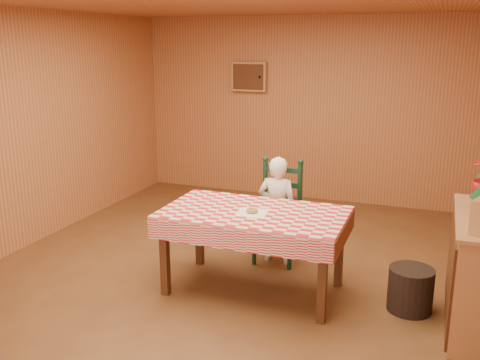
# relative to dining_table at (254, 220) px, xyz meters

# --- Properties ---
(ground) EXTENTS (6.00, 6.00, 0.00)m
(ground) POSITION_rel_dining_table_xyz_m (-0.27, 0.15, -0.69)
(ground) COLOR brown
(ground) RESTS_ON ground
(cabin_walls) EXTENTS (5.10, 6.05, 2.65)m
(cabin_walls) POSITION_rel_dining_table_xyz_m (-0.27, 0.68, 1.14)
(cabin_walls) COLOR #B87142
(cabin_walls) RESTS_ON ground
(dining_table) EXTENTS (1.66, 0.96, 0.77)m
(dining_table) POSITION_rel_dining_table_xyz_m (0.00, 0.00, 0.00)
(dining_table) COLOR #502A15
(dining_table) RESTS_ON ground
(ladder_chair) EXTENTS (0.44, 0.40, 1.08)m
(ladder_chair) POSITION_rel_dining_table_xyz_m (0.00, 0.79, -0.18)
(ladder_chair) COLOR black
(ladder_chair) RESTS_ON ground
(seated_child) EXTENTS (0.41, 0.27, 1.12)m
(seated_child) POSITION_rel_dining_table_xyz_m (0.00, 0.73, -0.13)
(seated_child) COLOR white
(seated_child) RESTS_ON ground
(napkin) EXTENTS (0.29, 0.29, 0.00)m
(napkin) POSITION_rel_dining_table_xyz_m (0.00, -0.05, 0.08)
(napkin) COLOR white
(napkin) RESTS_ON dining_table
(donut) EXTENTS (0.14, 0.14, 0.04)m
(donut) POSITION_rel_dining_table_xyz_m (0.00, -0.05, 0.10)
(donut) COLOR #B77D41
(donut) RESTS_ON napkin
(storage_bin) EXTENTS (0.46, 0.46, 0.38)m
(storage_bin) POSITION_rel_dining_table_xyz_m (1.39, 0.11, -0.50)
(storage_bin) COLOR black
(storage_bin) RESTS_ON ground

